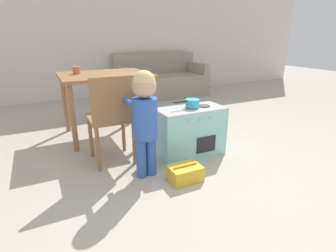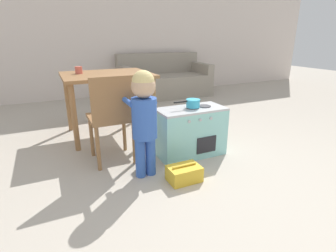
{
  "view_description": "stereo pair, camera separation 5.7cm",
  "coord_description": "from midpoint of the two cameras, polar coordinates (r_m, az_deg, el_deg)",
  "views": [
    {
      "loc": [
        -1.27,
        -1.12,
        1.15
      ],
      "look_at": [
        -0.25,
        0.91,
        0.36
      ],
      "focal_mm": 28.0,
      "sensor_mm": 36.0,
      "label": 1
    },
    {
      "loc": [
        -1.22,
        -1.15,
        1.15
      ],
      "look_at": [
        -0.25,
        0.91,
        0.36
      ],
      "focal_mm": 28.0,
      "sensor_mm": 36.0,
      "label": 2
    }
  ],
  "objects": [
    {
      "name": "ground_plane",
      "position": [
        2.04,
        19.28,
        -16.51
      ],
      "size": [
        16.0,
        16.0,
        0.0
      ],
      "primitive_type": "plane",
      "color": "#B2A899"
    },
    {
      "name": "wall_back",
      "position": [
        5.41,
        -12.54,
        20.19
      ],
      "size": [
        10.0,
        0.06,
        2.6
      ],
      "color": "beige",
      "rests_on": "ground_plane"
    },
    {
      "name": "play_kitchen",
      "position": [
        2.63,
        5.58,
        -1.23
      ],
      "size": [
        0.67,
        0.34,
        0.49
      ],
      "color": "#8CD1CC",
      "rests_on": "ground_plane"
    },
    {
      "name": "toy_pot",
      "position": [
        2.55,
        6.03,
        5.05
      ],
      "size": [
        0.27,
        0.14,
        0.08
      ],
      "color": "#38B2D6",
      "rests_on": "play_kitchen"
    },
    {
      "name": "child_figure",
      "position": [
        2.12,
        -4.49,
        3.2
      ],
      "size": [
        0.23,
        0.37,
        0.9
      ],
      "color": "#335BB7",
      "rests_on": "ground_plane"
    },
    {
      "name": "toy_basket",
      "position": [
        2.22,
        4.28,
        -10.28
      ],
      "size": [
        0.27,
        0.19,
        0.15
      ],
      "color": "gold",
      "rests_on": "ground_plane"
    },
    {
      "name": "dining_table",
      "position": [
        3.17,
        -12.55,
        9.22
      ],
      "size": [
        0.99,
        0.81,
        0.74
      ],
      "color": "olive",
      "rests_on": "ground_plane"
    },
    {
      "name": "dining_chair_near",
      "position": [
        2.43,
        -11.42,
        2.07
      ],
      "size": [
        0.39,
        0.39,
        0.84
      ],
      "color": "olive",
      "rests_on": "ground_plane"
    },
    {
      "name": "couch",
      "position": [
        5.35,
        -0.64,
        9.85
      ],
      "size": [
        1.74,
        0.87,
        0.82
      ],
      "color": "gray",
      "rests_on": "ground_plane"
    },
    {
      "name": "cup_on_table",
      "position": [
        3.21,
        -18.37,
        11.48
      ],
      "size": [
        0.08,
        0.08,
        0.08
      ],
      "color": "#D15B4C",
      "rests_on": "dining_table"
    }
  ]
}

